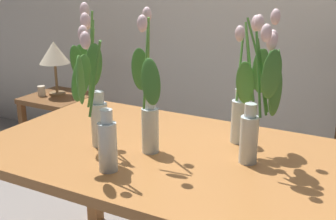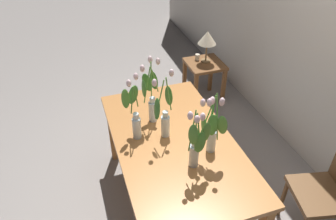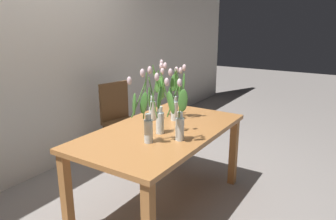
# 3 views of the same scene
# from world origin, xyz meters

# --- Properties ---
(ground_plane) EXTENTS (18.00, 18.00, 0.00)m
(ground_plane) POSITION_xyz_m (0.00, 0.00, 0.00)
(ground_plane) COLOR gray
(dining_table) EXTENTS (1.60, 0.90, 0.74)m
(dining_table) POSITION_xyz_m (0.00, 0.00, 0.65)
(dining_table) COLOR #B7753D
(dining_table) RESTS_ON ground
(tulip_vase_0) EXTENTS (0.23, 0.19, 0.57)m
(tulip_vase_0) POSITION_xyz_m (-0.32, -0.09, 0.96)
(tulip_vase_0) COLOR silver
(tulip_vase_0) RESTS_ON dining_table
(tulip_vase_1) EXTENTS (0.17, 0.17, 0.51)m
(tulip_vase_1) POSITION_xyz_m (-0.16, -0.27, 0.92)
(tulip_vase_1) COLOR silver
(tulip_vase_1) RESTS_ON dining_table
(tulip_vase_2) EXTENTS (0.21, 0.19, 0.56)m
(tulip_vase_2) POSITION_xyz_m (-0.09, -0.05, 0.92)
(tulip_vase_2) COLOR silver
(tulip_vase_2) RESTS_ON dining_table
(tulip_vase_3) EXTENTS (0.15, 0.17, 0.52)m
(tulip_vase_3) POSITION_xyz_m (0.31, 0.04, 0.95)
(tulip_vase_3) COLOR silver
(tulip_vase_3) RESTS_ON dining_table
(tulip_vase_4) EXTENTS (0.18, 0.18, 0.56)m
(tulip_vase_4) POSITION_xyz_m (0.22, 0.20, 0.97)
(tulip_vase_4) COLOR silver
(tulip_vase_4) RESTS_ON dining_table
(dining_chair) EXTENTS (0.48, 0.48, 0.93)m
(dining_chair) POSITION_xyz_m (0.63, 1.03, 0.52)
(dining_chair) COLOR brown
(dining_chair) RESTS_ON ground
(side_table) EXTENTS (0.44, 0.44, 0.55)m
(side_table) POSITION_xyz_m (-1.45, 0.91, 0.43)
(side_table) COLOR brown
(side_table) RESTS_ON ground
(table_lamp) EXTENTS (0.22, 0.22, 0.40)m
(table_lamp) POSITION_xyz_m (-1.48, 0.93, 0.86)
(table_lamp) COLOR olive
(table_lamp) RESTS_ON side_table
(pillar_candle) EXTENTS (0.06, 0.06, 0.07)m
(pillar_candle) POSITION_xyz_m (-1.56, 0.85, 0.59)
(pillar_candle) COLOR beige
(pillar_candle) RESTS_ON side_table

